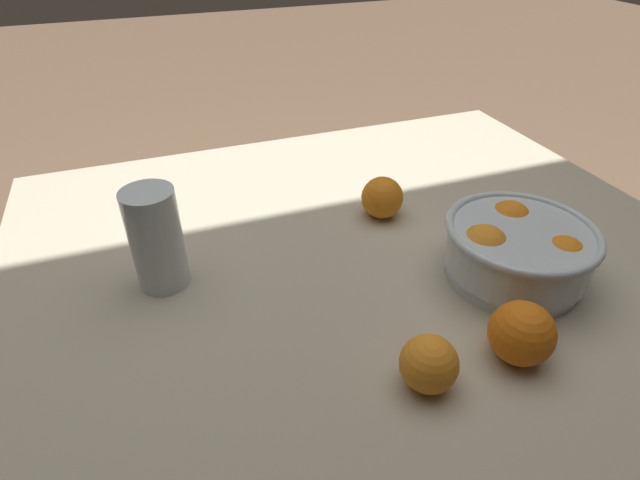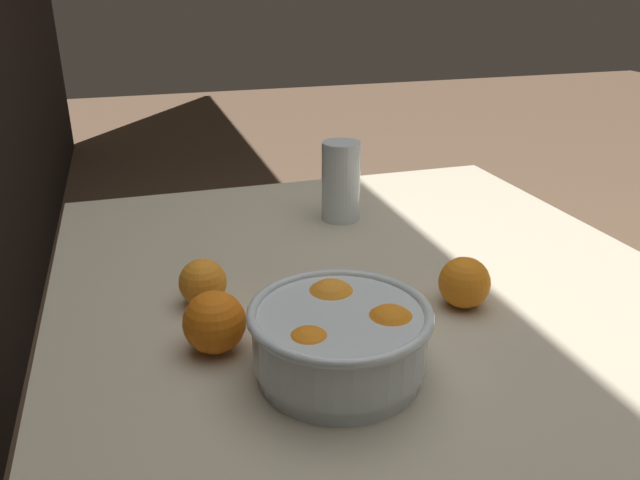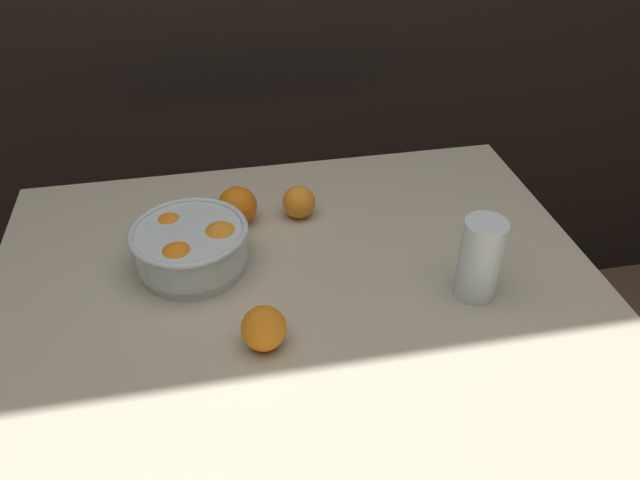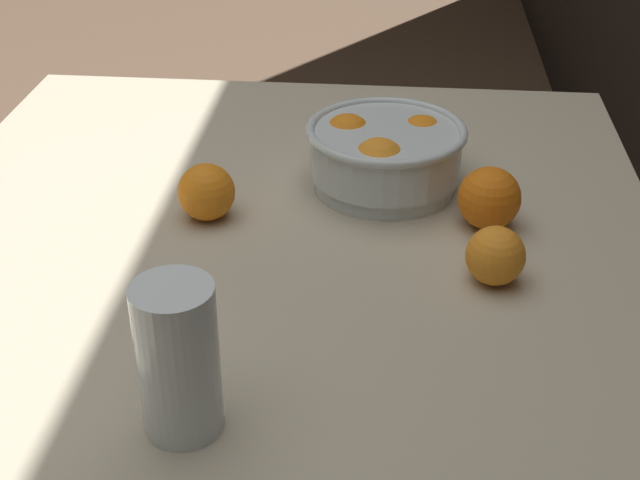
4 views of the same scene
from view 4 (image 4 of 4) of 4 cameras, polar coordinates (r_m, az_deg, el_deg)
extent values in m
cube|color=#B7AD93|center=(1.08, -3.00, -1.49)|extent=(1.11, 0.96, 0.03)
cylinder|color=#936B47|center=(1.77, -14.04, -1.80)|extent=(0.05, 0.05, 0.68)
cylinder|color=#936B47|center=(1.71, 13.84, -3.22)|extent=(0.05, 0.05, 0.68)
cylinder|color=silver|center=(1.22, 4.14, 3.89)|extent=(0.19, 0.19, 0.02)
cylinder|color=silver|center=(1.20, 4.22, 5.65)|extent=(0.20, 0.20, 0.06)
torus|color=silver|center=(1.19, 4.28, 7.01)|extent=(0.22, 0.22, 0.01)
sphere|color=orange|center=(1.15, 3.77, 4.74)|extent=(0.07, 0.07, 0.07)
sphere|color=orange|center=(1.23, 6.49, 6.39)|extent=(0.07, 0.07, 0.07)
sphere|color=orange|center=(1.22, 1.76, 6.42)|extent=(0.07, 0.07, 0.07)
cylinder|color=#F4A314|center=(0.80, -8.98, -8.23)|extent=(0.06, 0.06, 0.13)
cylinder|color=silver|center=(0.80, -9.05, -7.57)|extent=(0.07, 0.07, 0.15)
sphere|color=orange|center=(1.14, -7.28, 3.07)|extent=(0.07, 0.07, 0.07)
sphere|color=orange|center=(1.13, 10.78, 2.64)|extent=(0.08, 0.08, 0.08)
sphere|color=orange|center=(1.02, 11.16, -0.99)|extent=(0.07, 0.07, 0.07)
camera|label=1|loc=(0.76, 42.34, 16.31)|focal=28.00mm
camera|label=2|loc=(1.69, 13.21, 26.09)|focal=35.00mm
camera|label=3|loc=(1.40, -44.56, 30.66)|focal=35.00mm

